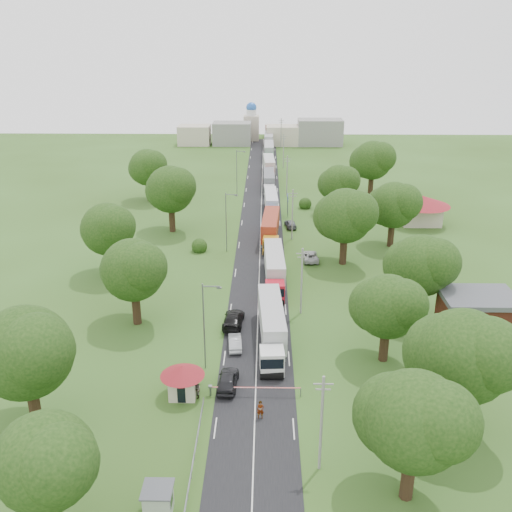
{
  "coord_description": "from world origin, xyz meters",
  "views": [
    {
      "loc": [
        0.9,
        -72.72,
        33.96
      ],
      "look_at": [
        -0.49,
        5.45,
        3.0
      ],
      "focal_mm": 40.0,
      "sensor_mm": 36.0,
      "label": 1
    }
  ],
  "objects_px": {
    "car_lane_front": "(228,380)",
    "boom_barrier": "(242,388)",
    "guard_booth": "(183,377)",
    "truck_0": "(272,325)",
    "pedestrian_near": "(260,410)",
    "info_sign": "(288,201)",
    "car_lane_mid": "(235,342)"
  },
  "relations": [
    {
      "from": "boom_barrier",
      "to": "guard_booth",
      "type": "xyz_separation_m",
      "value": [
        -5.84,
        -0.0,
        1.27
      ]
    },
    {
      "from": "guard_booth",
      "to": "car_lane_front",
      "type": "distance_m",
      "value": 4.79
    },
    {
      "from": "boom_barrier",
      "to": "truck_0",
      "type": "distance_m",
      "value": 11.07
    },
    {
      "from": "truck_0",
      "to": "pedestrian_near",
      "type": "height_order",
      "value": "truck_0"
    },
    {
      "from": "truck_0",
      "to": "car_lane_mid",
      "type": "distance_m",
      "value": 4.64
    },
    {
      "from": "car_lane_mid",
      "to": "info_sign",
      "type": "bearing_deg",
      "value": -103.9
    },
    {
      "from": "pedestrian_near",
      "to": "boom_barrier",
      "type": "bearing_deg",
      "value": 120.65
    },
    {
      "from": "guard_booth",
      "to": "car_lane_front",
      "type": "xyz_separation_m",
      "value": [
        4.35,
        1.5,
        -1.33
      ]
    },
    {
      "from": "guard_booth",
      "to": "boom_barrier",
      "type": "bearing_deg",
      "value": 0.01
    },
    {
      "from": "guard_booth",
      "to": "truck_0",
      "type": "relative_size",
      "value": 0.29
    },
    {
      "from": "truck_0",
      "to": "pedestrian_near",
      "type": "distance_m",
      "value": 14.17
    },
    {
      "from": "info_sign",
      "to": "car_lane_mid",
      "type": "distance_m",
      "value": 51.28
    },
    {
      "from": "car_lane_mid",
      "to": "pedestrian_near",
      "type": "height_order",
      "value": "pedestrian_near"
    },
    {
      "from": "info_sign",
      "to": "truck_0",
      "type": "bearing_deg",
      "value": -94.09
    },
    {
      "from": "boom_barrier",
      "to": "car_lane_mid",
      "type": "xyz_separation_m",
      "value": [
        -1.17,
        9.36,
        -0.21
      ]
    },
    {
      "from": "info_sign",
      "to": "car_lane_mid",
      "type": "bearing_deg",
      "value": -98.68
    },
    {
      "from": "guard_booth",
      "to": "pedestrian_near",
      "type": "distance_m",
      "value": 8.58
    },
    {
      "from": "info_sign",
      "to": "boom_barrier",
      "type": "bearing_deg",
      "value": -96.24
    },
    {
      "from": "boom_barrier",
      "to": "truck_0",
      "type": "bearing_deg",
      "value": 74.03
    },
    {
      "from": "guard_booth",
      "to": "car_lane_mid",
      "type": "bearing_deg",
      "value": 63.49
    },
    {
      "from": "pedestrian_near",
      "to": "info_sign",
      "type": "bearing_deg",
      "value": 88.03
    },
    {
      "from": "car_lane_mid",
      "to": "guard_booth",
      "type": "bearing_deg",
      "value": 58.27
    },
    {
      "from": "car_lane_front",
      "to": "boom_barrier",
      "type": "bearing_deg",
      "value": 138.59
    },
    {
      "from": "guard_booth",
      "to": "info_sign",
      "type": "height_order",
      "value": "info_sign"
    },
    {
      "from": "boom_barrier",
      "to": "pedestrian_near",
      "type": "xyz_separation_m",
      "value": [
        1.89,
        -3.5,
        0.03
      ]
    },
    {
      "from": "boom_barrier",
      "to": "car_lane_mid",
      "type": "bearing_deg",
      "value": 97.14
    },
    {
      "from": "guard_booth",
      "to": "info_sign",
      "type": "bearing_deg",
      "value": 78.32
    },
    {
      "from": "boom_barrier",
      "to": "car_lane_front",
      "type": "height_order",
      "value": "car_lane_front"
    },
    {
      "from": "info_sign",
      "to": "car_lane_front",
      "type": "height_order",
      "value": "info_sign"
    },
    {
      "from": "guard_booth",
      "to": "car_lane_front",
      "type": "height_order",
      "value": "guard_booth"
    },
    {
      "from": "boom_barrier",
      "to": "car_lane_front",
      "type": "relative_size",
      "value": 1.9
    },
    {
      "from": "info_sign",
      "to": "truck_0",
      "type": "xyz_separation_m",
      "value": [
        -3.53,
        -49.44,
        -0.75
      ]
    }
  ]
}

